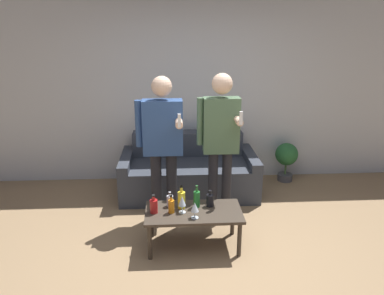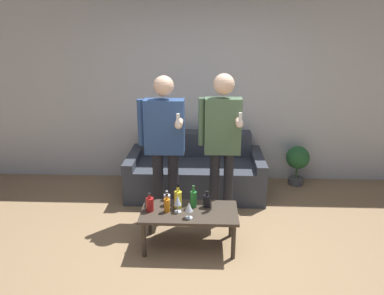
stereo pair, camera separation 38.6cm
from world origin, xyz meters
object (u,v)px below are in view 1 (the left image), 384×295
object	(u,v)px
couch	(189,172)
coffee_table	(194,215)
person_standing_right	(220,135)
person_standing_left	(162,139)
bottle_orange	(210,200)

from	to	relation	value
couch	coffee_table	distance (m)	1.37
person_standing_right	coffee_table	bearing A→B (deg)	-119.96
coffee_table	person_standing_right	distance (m)	0.96
couch	person_standing_right	distance (m)	1.13
coffee_table	person_standing_left	bearing A→B (deg)	117.05
coffee_table	bottle_orange	size ratio (longest dim) A/B	5.61
bottle_orange	person_standing_right	distance (m)	0.76
coffee_table	bottle_orange	distance (m)	0.24
couch	coffee_table	bearing A→B (deg)	-90.80
coffee_table	person_standing_left	distance (m)	0.94
couch	coffee_table	world-z (taller)	couch
couch	person_standing_right	xyz separation A→B (m)	(0.32, -0.78, 0.74)
couch	person_standing_left	size ratio (longest dim) A/B	1.07
person_standing_left	person_standing_right	size ratio (longest dim) A/B	0.98
bottle_orange	person_standing_left	xyz separation A→B (m)	(-0.49, 0.51, 0.52)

